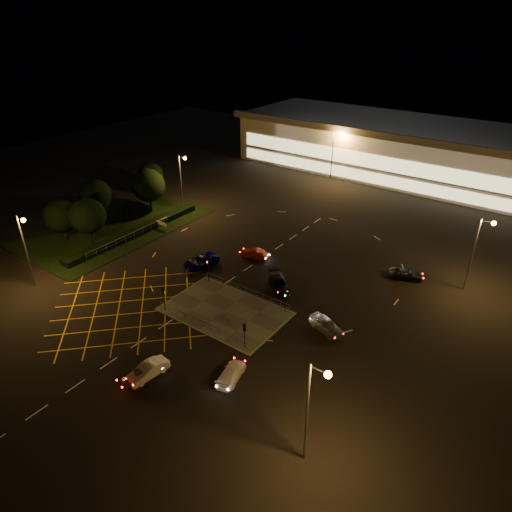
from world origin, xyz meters
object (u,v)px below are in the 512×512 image
Objects in this scene: car_east_grey at (407,274)px; signal_sw at (164,294)px; signal_se at (245,331)px; car_near_silver at (140,374)px; car_far_dkgrey at (279,283)px; car_approach_white at (231,373)px; car_circ_red at (254,253)px; car_right_silver at (326,325)px; signal_nw at (208,267)px; car_queue_white at (148,370)px; car_left_blue at (201,261)px; signal_ne at (286,296)px.

signal_sw is at bearing 117.71° from car_east_grey.
car_near_silver is (-5.57, -9.69, -1.74)m from signal_se.
car_far_dkgrey reaches higher than car_approach_white.
car_circ_red is at bearing -93.14° from signal_sw.
car_approach_white is (-4.00, -12.16, -0.15)m from car_right_silver.
signal_se is 20.40m from car_circ_red.
car_far_dkgrey is at bearing -86.67° from car_approach_white.
car_approach_white is (7.18, 5.33, 0.01)m from car_near_silver.
signal_nw is 18.26m from car_queue_white.
signal_nw reaches higher than car_queue_white.
signal_sw is 14.40m from car_approach_white.
car_east_grey is at bearing 100.66° from car_circ_red.
car_circ_red is (-7.38, 4.85, -0.06)m from car_far_dkgrey.
car_near_silver is 36.92m from car_east_grey.
car_near_silver is (6.43, -9.69, -1.74)m from signal_sw.
car_left_blue reaches higher than car_far_dkgrey.
signal_se reaches higher than car_east_grey.
car_near_silver is (-5.57, -17.67, -1.74)m from signal_ne.
car_right_silver is at bearing -122.59° from car_approach_white.
car_circ_red is at bearing -57.02° from signal_se.
signal_sw is 0.68× the size of car_right_silver.
signal_sw is at bearing -90.00° from signal_nw.
car_far_dkgrey is 1.14× the size of car_approach_white.
signal_se reaches higher than car_left_blue.
car_left_blue is at bearing 125.51° from car_queue_white.
signal_nw is 0.72× the size of car_queue_white.
signal_sw is 0.62× the size of car_far_dkgrey.
car_right_silver is (5.61, -0.19, -1.58)m from signal_ne.
signal_nw is 0.62× the size of car_far_dkgrey.
signal_se is at bearing -33.65° from signal_nw.
signal_sw is 0.71× the size of car_approach_white.
car_near_silver is 8.94m from car_approach_white.
signal_ne is at bearing -90.00° from signal_se.
car_far_dkgrey is (-3.68, 4.21, -1.63)m from signal_ne.
signal_sw reaches higher than car_near_silver.
car_far_dkgrey is at bearing 17.99° from car_left_blue.
car_queue_white is 8.24m from car_approach_white.
signal_se is at bearing 23.91° from car_circ_red.
car_left_blue reaches higher than car_approach_white.
signal_sw is at bearing -59.42° from car_left_blue.
car_left_blue is at bearing 170.10° from signal_ne.
signal_ne is 5.83m from car_right_silver.
car_left_blue is (-15.79, 10.74, -1.63)m from signal_se.
signal_ne is 5.83m from car_far_dkgrey.
signal_sw reaches higher than car_approach_white.
signal_ne reaches higher than car_queue_white.
car_far_dkgrey is 8.83m from car_circ_red.
signal_sw is 1.00× the size of signal_nw.
signal_ne is (0.00, 7.99, 0.00)m from signal_se.
car_left_blue is 1.14× the size of car_right_silver.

